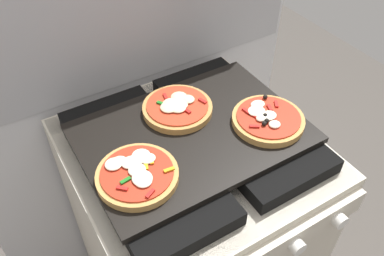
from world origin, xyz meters
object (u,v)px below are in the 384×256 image
Objects in this scene: stove at (192,235)px; pizza_left at (137,174)px; pizza_center at (177,107)px; pizza_right at (268,119)px; baking_tray at (192,133)px.

pizza_left is (-0.18, -0.06, 0.48)m from stove.
stove is 5.01× the size of pizza_center.
pizza_center is (0.01, 0.08, 0.48)m from stove.
pizza_right is at bearing -21.57° from stove.
baking_tray is at bearing 20.07° from pizza_left.
stove is 0.51m from pizza_right.
baking_tray is (0.00, 0.00, 0.46)m from stove.
baking_tray is at bearing -94.27° from pizza_center.
stove is at bearing 19.60° from pizza_left.
pizza_left is at bearing -141.21° from pizza_center.
pizza_left is 0.24m from pizza_center.
pizza_left is at bearing -159.93° from baking_tray.
baking_tray is 3.01× the size of pizza_left.
stove is 1.67× the size of baking_tray.
stove is 5.01× the size of pizza_right.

